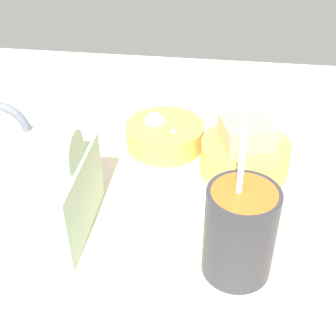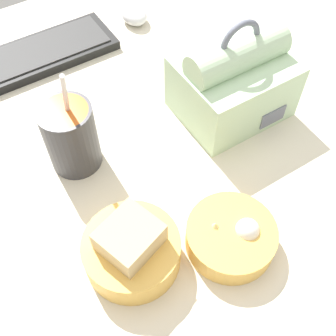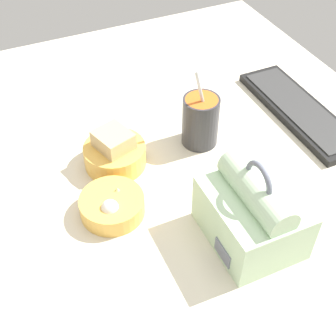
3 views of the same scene
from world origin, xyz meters
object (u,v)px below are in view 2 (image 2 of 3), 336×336
object	(u,v)px
computer_mouse	(134,15)
bento_bowl_sandwich	(132,249)
keyboard	(22,61)
soup_cup	(71,136)
lunch_bag	(233,82)
bento_bowl_snacks	(231,236)

from	to	relation	value
computer_mouse	bento_bowl_sandwich	bearing A→B (deg)	-119.81
keyboard	bento_bowl_sandwich	world-z (taller)	bento_bowl_sandwich
keyboard	computer_mouse	distance (cm)	25.72
soup_cup	computer_mouse	size ratio (longest dim) A/B	2.89
keyboard	lunch_bag	distance (cm)	42.02
keyboard	bento_bowl_snacks	bearing A→B (deg)	-78.01
lunch_bag	computer_mouse	bearing A→B (deg)	93.01
bento_bowl_snacks	lunch_bag	bearing A→B (deg)	52.88
lunch_bag	bento_bowl_snacks	bearing A→B (deg)	-127.12
bento_bowl_sandwich	bento_bowl_snacks	bearing A→B (deg)	-22.06
bento_bowl_sandwich	computer_mouse	world-z (taller)	bento_bowl_sandwich
keyboard	soup_cup	size ratio (longest dim) A/B	1.90
lunch_bag	bento_bowl_sandwich	size ratio (longest dim) A/B	1.38
lunch_bag	computer_mouse	xyz separation A→B (cm)	(-1.68, 31.90, -4.95)
bento_bowl_snacks	computer_mouse	size ratio (longest dim) A/B	1.87
soup_cup	computer_mouse	world-z (taller)	soup_cup
bento_bowl_sandwich	bento_bowl_snacks	xyz separation A→B (cm)	(13.00, -5.27, -1.10)
keyboard	lunch_bag	size ratio (longest dim) A/B	2.03
lunch_bag	computer_mouse	size ratio (longest dim) A/B	2.70
soup_cup	computer_mouse	bearing A→B (deg)	46.19
keyboard	computer_mouse	size ratio (longest dim) A/B	5.48
bento_bowl_snacks	soup_cup	bearing A→B (deg)	115.47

